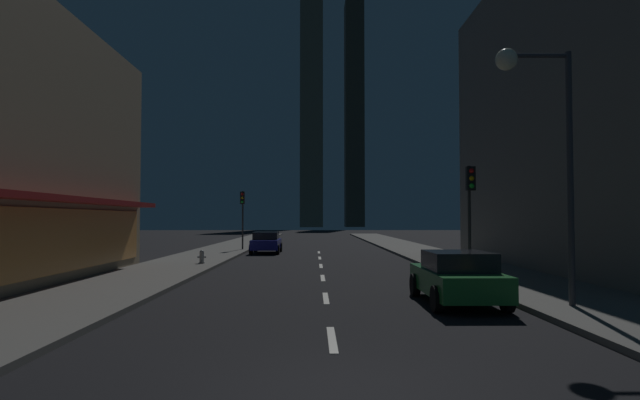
# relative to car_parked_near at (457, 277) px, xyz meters

# --- Properties ---
(ground_plane) EXTENTS (78.00, 136.00, 0.10)m
(ground_plane) POSITION_rel_car_parked_near_xyz_m (-3.60, 24.64, -0.79)
(ground_plane) COLOR black
(sidewalk_right) EXTENTS (4.00, 76.00, 0.15)m
(sidewalk_right) POSITION_rel_car_parked_near_xyz_m (3.40, 24.64, -0.67)
(sidewalk_right) COLOR #605E59
(sidewalk_right) RESTS_ON ground
(sidewalk_left) EXTENTS (4.00, 76.00, 0.15)m
(sidewalk_left) POSITION_rel_car_parked_near_xyz_m (-10.60, 24.64, -0.67)
(sidewalk_left) COLOR #605E59
(sidewalk_left) RESTS_ON ground
(lane_marking_center) EXTENTS (0.16, 33.40, 0.01)m
(lane_marking_center) POSITION_rel_car_parked_near_xyz_m (-3.60, 6.24, -0.73)
(lane_marking_center) COLOR silver
(lane_marking_center) RESTS_ON ground
(skyscraper_distant_tall) EXTENTS (6.42, 5.38, 72.50)m
(skyscraper_distant_tall) POSITION_rel_car_parked_near_xyz_m (-4.62, 131.50, 35.51)
(skyscraper_distant_tall) COLOR #635E4A
(skyscraper_distant_tall) RESTS_ON ground
(skyscraper_distant_mid) EXTENTS (5.36, 8.68, 66.49)m
(skyscraper_distant_mid) POSITION_rel_car_parked_near_xyz_m (7.91, 137.02, 32.50)
(skyscraper_distant_mid) COLOR #3C392D
(skyscraper_distant_mid) RESTS_ON ground
(car_parked_near) EXTENTS (1.98, 4.24, 1.45)m
(car_parked_near) POSITION_rel_car_parked_near_xyz_m (0.00, 0.00, 0.00)
(car_parked_near) COLOR #1E722D
(car_parked_near) RESTS_ON ground
(car_parked_far) EXTENTS (1.98, 4.24, 1.45)m
(car_parked_far) POSITION_rel_car_parked_near_xyz_m (-7.20, 21.15, 0.00)
(car_parked_far) COLOR navy
(car_parked_far) RESTS_ON ground
(fire_hydrant_far_left) EXTENTS (0.42, 0.30, 0.65)m
(fire_hydrant_far_left) POSITION_rel_car_parked_near_xyz_m (-9.50, 11.45, -0.29)
(fire_hydrant_far_left) COLOR #B2B2B2
(fire_hydrant_far_left) RESTS_ON sidewalk_left
(traffic_light_near_right) EXTENTS (0.32, 0.48, 4.20)m
(traffic_light_near_right) POSITION_rel_car_parked_near_xyz_m (1.90, 4.96, 2.45)
(traffic_light_near_right) COLOR #2D2D2D
(traffic_light_near_right) RESTS_ON sidewalk_right
(traffic_light_far_left) EXTENTS (0.32, 0.48, 4.20)m
(traffic_light_far_left) POSITION_rel_car_parked_near_xyz_m (-9.10, 23.08, 2.45)
(traffic_light_far_left) COLOR #2D2D2D
(traffic_light_far_left) RESTS_ON sidewalk_left
(street_lamp_right) EXTENTS (1.96, 0.56, 6.58)m
(street_lamp_right) POSITION_rel_car_parked_near_xyz_m (1.78, -1.20, 4.33)
(street_lamp_right) COLOR #38383D
(street_lamp_right) RESTS_ON sidewalk_right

